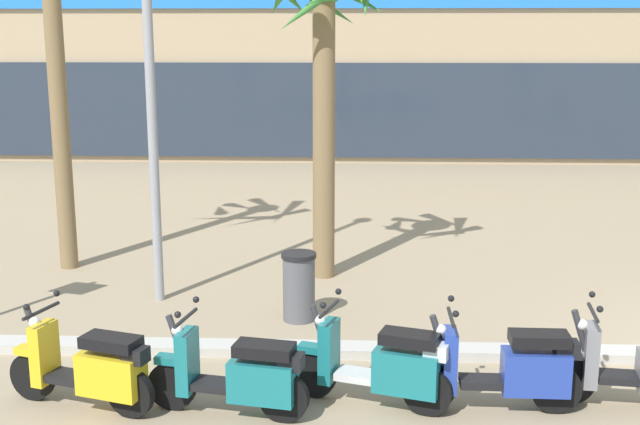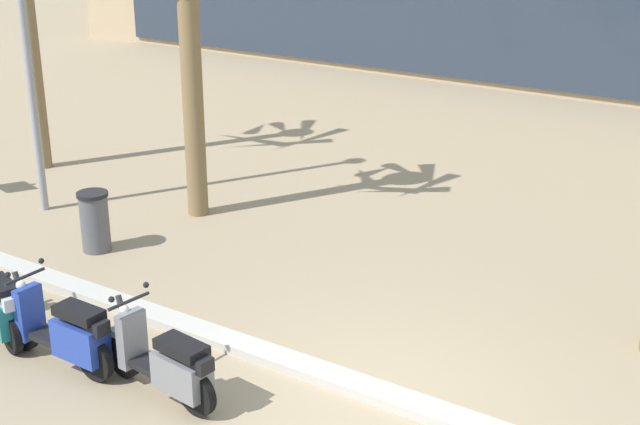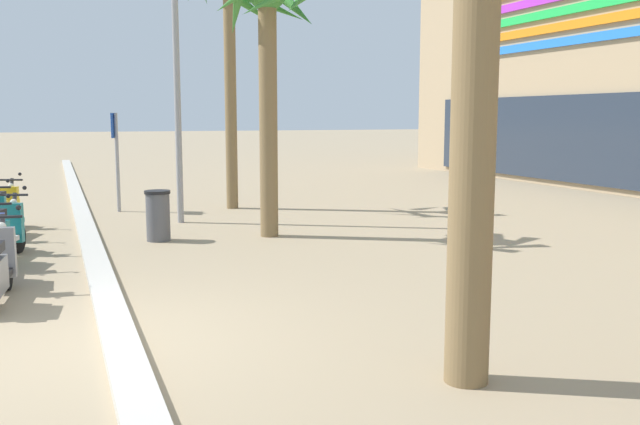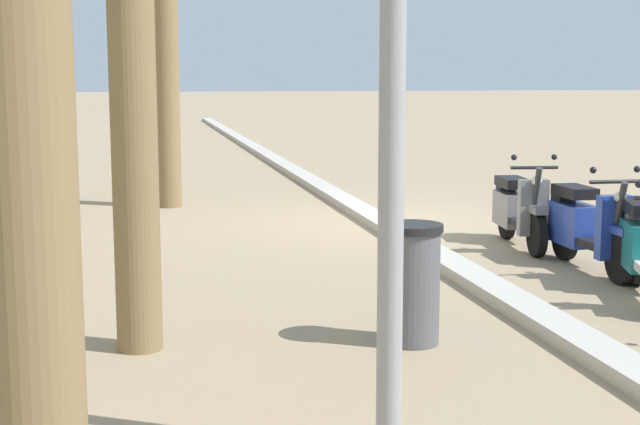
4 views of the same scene
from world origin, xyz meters
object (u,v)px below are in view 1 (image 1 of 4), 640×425
(scooter_teal_gap_after_mid, at_px, (239,376))
(palm_tree_mid_walkway, at_px, (324,35))
(litter_bin, at_px, (299,286))
(scooter_blue_mid_rear, at_px, (509,369))
(scooter_teal_far_back, at_px, (382,366))
(street_lamp, at_px, (147,4))
(scooter_yellow_tail_end, at_px, (90,369))

(scooter_teal_gap_after_mid, bearing_deg, palm_tree_mid_walkway, 82.36)
(litter_bin, bearing_deg, scooter_blue_mid_rear, -48.71)
(scooter_blue_mid_rear, height_order, litter_bin, scooter_blue_mid_rear)
(scooter_blue_mid_rear, bearing_deg, scooter_teal_far_back, 178.67)
(scooter_blue_mid_rear, bearing_deg, palm_tree_mid_walkway, 113.75)
(palm_tree_mid_walkway, xyz_separation_m, street_lamp, (-2.38, -1.31, 0.42))
(scooter_yellow_tail_end, height_order, litter_bin, scooter_yellow_tail_end)
(scooter_yellow_tail_end, distance_m, scooter_blue_mid_rear, 4.34)
(scooter_teal_far_back, relative_size, palm_tree_mid_walkway, 0.34)
(scooter_yellow_tail_end, distance_m, scooter_teal_gap_after_mid, 1.56)
(scooter_yellow_tail_end, xyz_separation_m, palm_tree_mid_walkway, (2.23, 4.92, 3.37))
(scooter_yellow_tail_end, height_order, scooter_teal_far_back, same)
(scooter_blue_mid_rear, distance_m, palm_tree_mid_walkway, 6.20)
(scooter_teal_far_back, distance_m, palm_tree_mid_walkway, 5.87)
(scooter_yellow_tail_end, bearing_deg, street_lamp, 92.24)
(scooter_teal_far_back, xyz_separation_m, scooter_blue_mid_rear, (1.30, -0.03, 0.00))
(scooter_yellow_tail_end, relative_size, litter_bin, 1.78)
(scooter_blue_mid_rear, xyz_separation_m, street_lamp, (-4.48, 3.46, 3.79))
(scooter_blue_mid_rear, height_order, palm_tree_mid_walkway, palm_tree_mid_walkway)
(litter_bin, bearing_deg, street_lamp, 159.89)
(street_lamp, bearing_deg, palm_tree_mid_walkway, 28.97)
(palm_tree_mid_walkway, bearing_deg, scooter_teal_gap_after_mid, -97.64)
(scooter_yellow_tail_end, relative_size, scooter_blue_mid_rear, 0.94)
(palm_tree_mid_walkway, bearing_deg, scooter_teal_far_back, -80.44)
(scooter_yellow_tail_end, height_order, scooter_teal_gap_after_mid, same)
(scooter_yellow_tail_end, height_order, scooter_blue_mid_rear, same)
(litter_bin, bearing_deg, scooter_teal_far_back, -68.31)
(scooter_teal_gap_after_mid, height_order, litter_bin, scooter_teal_gap_after_mid)
(scooter_blue_mid_rear, distance_m, litter_bin, 3.57)
(scooter_teal_gap_after_mid, bearing_deg, scooter_teal_far_back, 10.37)
(litter_bin, bearing_deg, scooter_yellow_tail_end, -124.91)
(palm_tree_mid_walkway, bearing_deg, street_lamp, -151.03)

